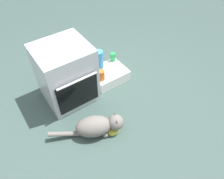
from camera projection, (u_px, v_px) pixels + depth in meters
The scene contains 8 objects.
ground at pixel (93, 121), 2.40m from camera, with size 8.00×8.00×0.00m, color #384C47.
oven at pixel (66, 74), 2.41m from camera, with size 0.57×0.58×0.72m.
pantry_cabinet at pixel (109, 75), 2.82m from camera, with size 0.45×0.36×0.15m, color white.
food_bowl at pixel (112, 129), 2.29m from camera, with size 0.15×0.15×0.09m.
cat at pixel (98, 126), 2.21m from camera, with size 0.74×0.40×0.24m.
water_bottle at pixel (99, 61), 2.67m from camera, with size 0.11×0.11×0.30m, color #388CD1.
soda_can at pixel (113, 57), 2.87m from camera, with size 0.07×0.07×0.12m, color green.
sauce_jar at pixel (102, 75), 2.61m from camera, with size 0.08×0.08×0.14m, color #D16023.
Camera 1 is at (-0.61, -1.26, 1.99)m, focal length 34.05 mm.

